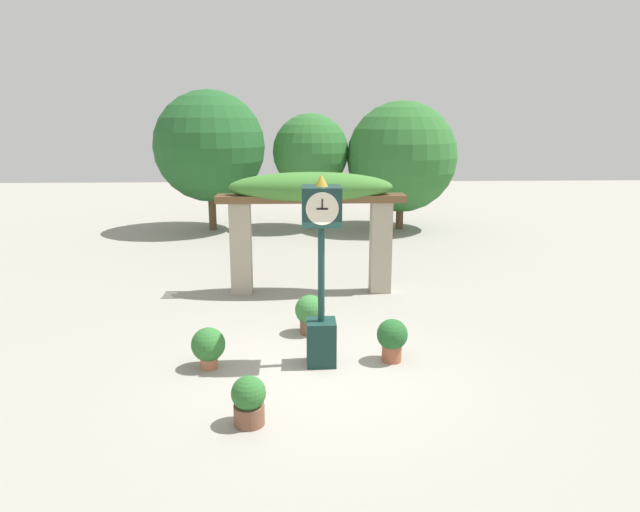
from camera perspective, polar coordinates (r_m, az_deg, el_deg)
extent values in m
plane|color=gray|center=(9.65, -0.15, -11.34)|extent=(60.00, 60.00, 0.00)
cube|color=#14332D|center=(9.74, 0.12, -8.62)|extent=(0.49, 0.49, 0.77)
cylinder|color=#14332D|center=(9.36, 0.13, -1.91)|extent=(0.11, 0.11, 1.59)
cylinder|color=gold|center=(9.18, 0.13, 3.00)|extent=(0.18, 0.18, 0.04)
cube|color=#14332D|center=(9.13, 0.13, 5.05)|extent=(0.62, 0.62, 0.62)
cylinder|color=beige|center=(8.81, 0.22, 4.74)|extent=(0.51, 0.02, 0.51)
cylinder|color=beige|center=(9.45, 0.05, 5.33)|extent=(0.51, 0.02, 0.51)
cube|color=black|center=(8.80, 0.23, 4.73)|extent=(0.18, 0.01, 0.02)
cube|color=black|center=(8.79, 0.23, 5.22)|extent=(0.02, 0.01, 0.16)
cone|color=gold|center=(9.08, 0.13, 7.58)|extent=(0.22, 0.22, 0.19)
cube|color=#A89E89|center=(13.59, -7.90, 0.76)|extent=(0.48, 0.48, 2.19)
cube|color=#A89E89|center=(13.68, 6.07, 0.89)|extent=(0.48, 0.48, 2.19)
cube|color=brown|center=(13.09, -0.88, 5.65)|extent=(4.40, 0.11, 0.17)
cube|color=brown|center=(13.25, -0.90, 5.74)|extent=(4.40, 0.11, 0.17)
cube|color=brown|center=(13.41, -0.92, 5.83)|extent=(4.40, 0.11, 0.17)
cube|color=brown|center=(13.57, -0.94, 5.92)|extent=(4.40, 0.11, 0.17)
ellipsoid|color=#427F33|center=(13.30, -0.91, 6.90)|extent=(3.82, 1.08, 0.70)
cylinder|color=#9E563D|center=(10.01, 7.18, -9.61)|extent=(0.34, 0.34, 0.29)
sphere|color=#235B28|center=(9.88, 7.24, -7.78)|extent=(0.53, 0.53, 0.53)
cylinder|color=#B26B4C|center=(9.86, -11.03, -10.36)|extent=(0.29, 0.29, 0.21)
sphere|color=#2D6B2D|center=(9.74, -11.11, -8.66)|extent=(0.57, 0.57, 0.57)
cylinder|color=brown|center=(11.16, -1.00, -7.09)|extent=(0.39, 0.39, 0.26)
sphere|color=#387A38|center=(11.05, -1.00, -5.39)|extent=(0.58, 0.58, 0.58)
cylinder|color=brown|center=(8.10, -7.09, -15.46)|extent=(0.42, 0.42, 0.28)
sphere|color=#2D6B2D|center=(7.95, -7.16, -13.45)|extent=(0.47, 0.47, 0.47)
cylinder|color=brown|center=(21.89, -10.72, 4.79)|extent=(0.28, 0.28, 1.70)
sphere|color=#235B28|center=(21.68, -10.99, 10.73)|extent=(4.05, 4.05, 4.05)
cylinder|color=brown|center=(21.79, -0.92, 5.25)|extent=(0.28, 0.28, 1.91)
sphere|color=#2D6B2D|center=(21.60, -0.94, 10.36)|extent=(2.83, 2.83, 2.83)
cylinder|color=brown|center=(21.97, 7.97, 4.38)|extent=(0.28, 0.28, 1.29)
sphere|color=#2D6B2D|center=(21.74, 8.15, 9.79)|extent=(4.09, 4.09, 4.09)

